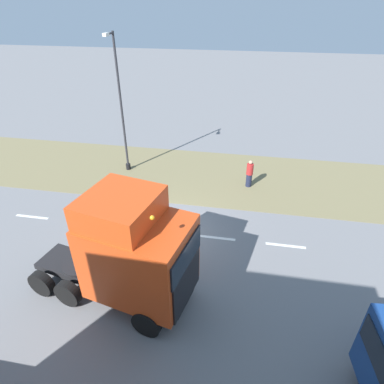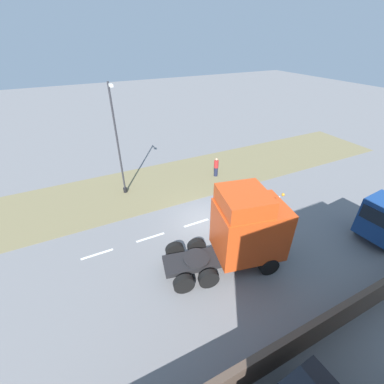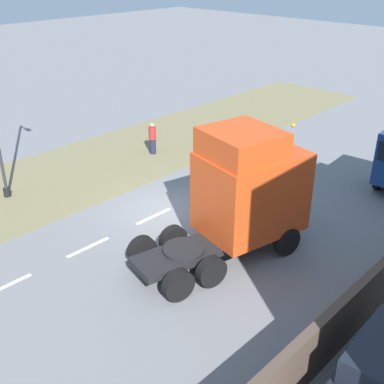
{
  "view_description": "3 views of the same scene",
  "coord_description": "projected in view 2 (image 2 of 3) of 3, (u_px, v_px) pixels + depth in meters",
  "views": [
    {
      "loc": [
        11.8,
        3.42,
        9.82
      ],
      "look_at": [
        -0.16,
        1.3,
        2.32
      ],
      "focal_mm": 30.0,
      "sensor_mm": 36.0,
      "label": 1
    },
    {
      "loc": [
        11.9,
        -6.91,
        10.85
      ],
      "look_at": [
        0.35,
        -1.19,
        2.77
      ],
      "focal_mm": 24.0,
      "sensor_mm": 36.0,
      "label": 2
    },
    {
      "loc": [
        12.99,
        -11.9,
        9.61
      ],
      "look_at": [
        1.28,
        0.22,
        1.22
      ],
      "focal_mm": 45.0,
      "sensor_mm": 36.0,
      "label": 3
    }
  ],
  "objects": [
    {
      "name": "grass_verge",
      "position": [
        172.0,
        181.0,
        21.94
      ],
      "size": [
        7.0,
        44.0,
        0.01
      ],
      "color": "olive",
      "rests_on": "ground"
    },
    {
      "name": "boundary_wall",
      "position": [
        316.0,
        331.0,
        10.11
      ],
      "size": [
        0.25,
        24.0,
        1.68
      ],
      "color": "#4C3D33",
      "rests_on": "ground"
    },
    {
      "name": "lorry_cab",
      "position": [
        245.0,
        229.0,
        13.11
      ],
      "size": [
        3.76,
        6.53,
        4.67
      ],
      "rotation": [
        0.0,
        0.0,
        -0.21
      ],
      "color": "black",
      "rests_on": "ground"
    },
    {
      "name": "lane_markings",
      "position": [
        196.0,
        223.0,
        17.13
      ],
      "size": [
        0.16,
        14.6,
        0.0
      ],
      "color": "white",
      "rests_on": "ground"
    },
    {
      "name": "pedestrian",
      "position": [
        216.0,
        167.0,
        22.29
      ],
      "size": [
        0.39,
        0.39,
        1.7
      ],
      "color": "#1E233D",
      "rests_on": "ground"
    },
    {
      "name": "lamp_post",
      "position": [
        118.0,
        147.0,
        18.3
      ],
      "size": [
        1.27,
        0.3,
        8.2
      ],
      "color": "black",
      "rests_on": "ground"
    },
    {
      "name": "ground_plane",
      "position": [
        205.0,
        220.0,
        17.39
      ],
      "size": [
        120.0,
        120.0,
        0.0
      ],
      "primitive_type": "plane",
      "color": "slate",
      "rests_on": "ground"
    }
  ]
}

